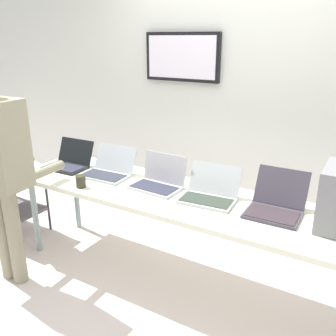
# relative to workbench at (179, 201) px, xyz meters

# --- Properties ---
(ground) EXTENTS (8.00, 8.00, 0.04)m
(ground) POSITION_rel_workbench_xyz_m (0.00, 0.00, -0.70)
(ground) COLOR silver
(back_wall) EXTENTS (8.00, 0.11, 2.76)m
(back_wall) POSITION_rel_workbench_xyz_m (-0.01, 1.13, 0.71)
(back_wall) COLOR silver
(back_wall) RESTS_ON ground
(workbench) EXTENTS (2.76, 0.70, 0.73)m
(workbench) POSITION_rel_workbench_xyz_m (0.00, 0.00, 0.00)
(workbench) COLOR #E9EACE
(workbench) RESTS_ON ground
(laptop_station_0) EXTENTS (0.37, 0.32, 0.22)m
(laptop_station_0) POSITION_rel_workbench_xyz_m (-1.12, 0.04, 0.10)
(laptop_station_0) COLOR black
(laptop_station_0) RESTS_ON workbench
(laptop_station_1) EXTENTS (0.39, 0.35, 0.22)m
(laptop_station_1) POSITION_rel_workbench_xyz_m (-0.69, 0.06, 0.10)
(laptop_station_1) COLOR #ACB4BA
(laptop_station_1) RESTS_ON workbench
(laptop_station_2) EXTENTS (0.38, 0.29, 0.24)m
(laptop_station_2) POSITION_rel_workbench_xyz_m (-0.20, 0.05, 0.11)
(laptop_station_2) COLOR #B0AFB8
(laptop_station_2) RESTS_ON workbench
(laptop_station_3) EXTENTS (0.40, 0.36, 0.22)m
(laptop_station_3) POSITION_rel_workbench_xyz_m (0.22, 0.05, 0.10)
(laptop_station_3) COLOR #AFB6B7
(laptop_station_3) RESTS_ON workbench
(laptop_station_4) EXTENTS (0.35, 0.39, 0.25)m
(laptop_station_4) POSITION_rel_workbench_xyz_m (0.67, 0.08, 0.11)
(laptop_station_4) COLOR #3B3641
(laptop_station_4) RESTS_ON workbench
(coffee_mug) EXTENTS (0.07, 0.07, 0.09)m
(coffee_mug) POSITION_rel_workbench_xyz_m (-0.71, -0.25, 0.10)
(coffee_mug) COLOR #2F2D1E
(coffee_mug) RESTS_ON workbench
(paper_sheet) EXTENTS (0.28, 0.34, 0.00)m
(paper_sheet) POSITION_rel_workbench_xyz_m (-1.45, -0.17, 0.05)
(paper_sheet) COLOR white
(paper_sheet) RESTS_ON workbench
(storage_cart) EXTENTS (0.56, 0.44, 0.66)m
(storage_cart) POSITION_rel_workbench_xyz_m (-1.75, -0.13, -0.24)
(storage_cart) COLOR #534E54
(storage_cart) RESTS_ON ground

